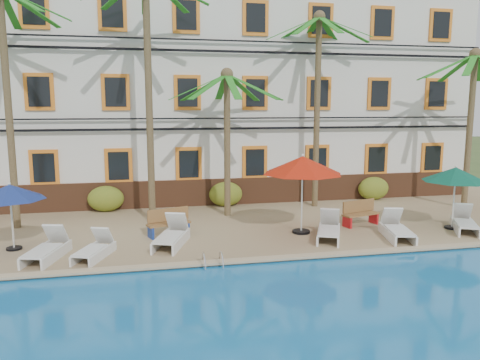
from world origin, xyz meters
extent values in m
plane|color=#384C23|center=(0.00, 0.00, 0.00)|extent=(100.00, 100.00, 0.00)
cube|color=tan|center=(0.00, 5.00, 0.12)|extent=(30.00, 12.00, 0.25)
cube|color=tan|center=(0.00, -0.90, 0.28)|extent=(30.00, 0.35, 0.06)
cube|color=silver|center=(0.00, 10.00, 5.25)|extent=(25.00, 6.00, 10.00)
cube|color=brown|center=(0.00, 6.94, 0.85)|extent=(25.00, 0.12, 1.20)
cube|color=orange|center=(-7.50, 6.95, 2.15)|extent=(1.15, 0.10, 1.50)
cube|color=black|center=(-7.50, 6.90, 2.15)|extent=(0.85, 0.04, 1.20)
cube|color=orange|center=(-4.50, 6.95, 2.15)|extent=(1.15, 0.10, 1.50)
cube|color=black|center=(-4.50, 6.90, 2.15)|extent=(0.85, 0.04, 1.20)
cube|color=orange|center=(-1.50, 6.95, 2.15)|extent=(1.15, 0.10, 1.50)
cube|color=black|center=(-1.50, 6.90, 2.15)|extent=(0.85, 0.04, 1.20)
cube|color=orange|center=(1.50, 6.95, 2.15)|extent=(1.15, 0.10, 1.50)
cube|color=black|center=(1.50, 6.90, 2.15)|extent=(0.85, 0.04, 1.20)
cube|color=orange|center=(4.50, 6.95, 2.15)|extent=(1.15, 0.10, 1.50)
cube|color=black|center=(4.50, 6.90, 2.15)|extent=(0.85, 0.04, 1.20)
cube|color=orange|center=(7.50, 6.95, 2.15)|extent=(1.15, 0.10, 1.50)
cube|color=black|center=(7.50, 6.90, 2.15)|extent=(0.85, 0.04, 1.20)
cube|color=orange|center=(10.50, 6.95, 2.15)|extent=(1.15, 0.10, 1.50)
cube|color=black|center=(10.50, 6.90, 2.15)|extent=(0.85, 0.04, 1.20)
cube|color=orange|center=(-7.50, 6.95, 5.25)|extent=(1.15, 0.10, 1.50)
cube|color=black|center=(-7.50, 6.90, 5.25)|extent=(0.85, 0.04, 1.20)
cube|color=orange|center=(-4.50, 6.95, 5.25)|extent=(1.15, 0.10, 1.50)
cube|color=black|center=(-4.50, 6.90, 5.25)|extent=(0.85, 0.04, 1.20)
cube|color=orange|center=(-1.50, 6.95, 5.25)|extent=(1.15, 0.10, 1.50)
cube|color=black|center=(-1.50, 6.90, 5.25)|extent=(0.85, 0.04, 1.20)
cube|color=orange|center=(1.50, 6.95, 5.25)|extent=(1.15, 0.10, 1.50)
cube|color=black|center=(1.50, 6.90, 5.25)|extent=(0.85, 0.04, 1.20)
cube|color=orange|center=(4.50, 6.95, 5.25)|extent=(1.15, 0.10, 1.50)
cube|color=black|center=(4.50, 6.90, 5.25)|extent=(0.85, 0.04, 1.20)
cube|color=orange|center=(7.50, 6.95, 5.25)|extent=(1.15, 0.10, 1.50)
cube|color=black|center=(7.50, 6.90, 5.25)|extent=(0.85, 0.04, 1.20)
cube|color=orange|center=(10.50, 6.95, 5.25)|extent=(1.15, 0.10, 1.50)
cube|color=black|center=(10.50, 6.90, 5.25)|extent=(0.85, 0.04, 1.20)
cube|color=orange|center=(-7.50, 6.95, 8.45)|extent=(1.15, 0.10, 1.50)
cube|color=black|center=(-7.50, 6.90, 8.45)|extent=(0.85, 0.04, 1.20)
cube|color=orange|center=(-4.50, 6.95, 8.45)|extent=(1.15, 0.10, 1.50)
cube|color=black|center=(-4.50, 6.90, 8.45)|extent=(0.85, 0.04, 1.20)
cube|color=orange|center=(-1.50, 6.95, 8.45)|extent=(1.15, 0.10, 1.50)
cube|color=black|center=(-1.50, 6.90, 8.45)|extent=(0.85, 0.04, 1.20)
cube|color=orange|center=(1.50, 6.95, 8.45)|extent=(1.15, 0.10, 1.50)
cube|color=black|center=(1.50, 6.90, 8.45)|extent=(0.85, 0.04, 1.20)
cube|color=orange|center=(4.50, 6.95, 8.45)|extent=(1.15, 0.10, 1.50)
cube|color=black|center=(4.50, 6.90, 8.45)|extent=(0.85, 0.04, 1.20)
cube|color=orange|center=(7.50, 6.95, 8.45)|extent=(1.15, 0.10, 1.50)
cube|color=black|center=(7.50, 6.90, 8.45)|extent=(0.85, 0.04, 1.20)
cube|color=orange|center=(10.50, 6.95, 8.45)|extent=(1.15, 0.10, 1.50)
cube|color=black|center=(10.50, 6.90, 8.45)|extent=(0.85, 0.04, 1.20)
cube|color=black|center=(0.00, 6.80, 3.70)|extent=(25.00, 0.08, 0.10)
cube|color=black|center=(0.00, 6.80, 4.15)|extent=(25.00, 0.08, 0.06)
cube|color=black|center=(0.00, 6.80, 7.00)|extent=(25.00, 0.08, 0.10)
cube|color=black|center=(0.00, 6.80, 7.45)|extent=(25.00, 0.08, 0.06)
cylinder|color=brown|center=(-8.08, 4.50, 4.45)|extent=(0.26, 0.26, 8.40)
cube|color=#1D761C|center=(-8.08, 5.64, 8.15)|extent=(0.28, 2.30, 1.03)
cube|color=#1D761C|center=(-6.94, 4.50, 8.15)|extent=(2.30, 0.28, 1.03)
cube|color=#1D761C|center=(-7.27, 5.31, 8.15)|extent=(1.83, 1.83, 1.03)
cylinder|color=brown|center=(-3.18, 4.43, 4.82)|extent=(0.26, 0.26, 9.13)
cylinder|color=brown|center=(-0.14, 4.89, 3.08)|extent=(0.26, 0.26, 5.67)
sphere|color=brown|center=(-0.14, 4.89, 5.92)|extent=(0.50, 0.50, 0.50)
cube|color=#1D761C|center=(-0.14, 6.03, 5.41)|extent=(0.28, 2.30, 1.03)
cube|color=#1D761C|center=(-0.95, 5.70, 5.41)|extent=(1.83, 1.83, 1.03)
cube|color=#1D761C|center=(-1.29, 4.89, 5.41)|extent=(2.30, 0.28, 1.03)
cube|color=#1D761C|center=(-0.95, 4.08, 5.41)|extent=(1.83, 1.83, 1.03)
cube|color=#1D761C|center=(-0.14, 3.74, 5.41)|extent=(0.28, 2.30, 1.03)
cube|color=#1D761C|center=(0.67, 4.08, 5.41)|extent=(1.83, 1.83, 1.03)
cube|color=#1D761C|center=(1.00, 4.89, 5.41)|extent=(2.30, 0.28, 1.03)
cube|color=#1D761C|center=(0.67, 5.70, 5.41)|extent=(1.83, 1.83, 1.03)
cylinder|color=brown|center=(4.01, 5.86, 4.33)|extent=(0.26, 0.26, 8.16)
sphere|color=brown|center=(4.01, 5.86, 8.41)|extent=(0.50, 0.50, 0.50)
cube|color=#1D761C|center=(4.01, 7.00, 7.91)|extent=(0.28, 2.30, 1.03)
cube|color=#1D761C|center=(3.20, 6.67, 7.91)|extent=(1.83, 1.83, 1.03)
cube|color=#1D761C|center=(2.86, 5.86, 7.91)|extent=(2.30, 0.28, 1.03)
cube|color=#1D761C|center=(3.20, 5.05, 7.91)|extent=(1.83, 1.83, 1.03)
cube|color=#1D761C|center=(4.01, 4.71, 7.91)|extent=(0.28, 2.30, 1.03)
cube|color=#1D761C|center=(4.82, 5.05, 7.91)|extent=(1.83, 1.83, 1.03)
cube|color=#1D761C|center=(5.15, 5.86, 7.91)|extent=(2.30, 0.28, 1.03)
cube|color=#1D761C|center=(4.82, 6.67, 7.91)|extent=(1.83, 1.83, 1.03)
cylinder|color=brown|center=(10.28, 4.11, 3.54)|extent=(0.26, 0.26, 6.58)
sphere|color=brown|center=(10.28, 4.11, 6.83)|extent=(0.50, 0.50, 0.50)
cube|color=#1D761C|center=(10.28, 5.25, 6.32)|extent=(0.28, 2.30, 1.03)
cube|color=#1D761C|center=(9.47, 4.92, 6.32)|extent=(1.83, 1.83, 1.03)
cube|color=#1D761C|center=(9.13, 4.11, 6.32)|extent=(2.30, 0.28, 1.03)
cube|color=#1D761C|center=(9.47, 3.30, 6.32)|extent=(1.83, 1.83, 1.03)
cube|color=#1D761C|center=(11.09, 4.92, 6.32)|extent=(1.83, 1.83, 1.03)
ellipsoid|color=#1B5919|center=(-5.07, 6.60, 0.80)|extent=(1.50, 0.90, 1.10)
ellipsoid|color=#1B5919|center=(0.09, 6.60, 0.80)|extent=(1.50, 0.90, 1.10)
ellipsoid|color=#1B5919|center=(7.24, 6.60, 0.80)|extent=(1.50, 0.90, 1.10)
cylinder|color=black|center=(-7.51, 1.69, 0.28)|extent=(0.48, 0.48, 0.07)
cylinder|color=silver|center=(-7.51, 1.69, 1.27)|extent=(0.06, 0.06, 2.04)
cone|color=navy|center=(-7.51, 1.69, 2.08)|extent=(2.13, 2.13, 0.47)
sphere|color=silver|center=(-7.51, 1.69, 2.33)|extent=(0.10, 0.10, 0.10)
cylinder|color=black|center=(1.92, 1.68, 0.29)|extent=(0.63, 0.63, 0.09)
cylinder|color=silver|center=(1.92, 1.68, 1.60)|extent=(0.06, 0.06, 2.70)
cone|color=#B41E0A|center=(1.92, 1.68, 2.66)|extent=(2.81, 2.81, 0.62)
sphere|color=silver|center=(1.92, 1.68, 3.00)|extent=(0.10, 0.10, 0.10)
cylinder|color=black|center=(7.51, 1.11, 0.29)|extent=(0.52, 0.52, 0.07)
cylinder|color=silver|center=(7.51, 1.11, 1.37)|extent=(0.06, 0.06, 2.24)
cone|color=#094C39|center=(7.51, 1.11, 2.26)|extent=(2.33, 2.33, 0.51)
sphere|color=silver|center=(7.51, 1.11, 2.54)|extent=(0.10, 0.10, 0.10)
cube|color=silver|center=(-6.39, 0.21, 0.59)|extent=(0.97, 1.50, 0.06)
cube|color=silver|center=(-6.14, 1.13, 0.83)|extent=(0.75, 0.66, 0.69)
cube|color=silver|center=(-6.63, 0.55, 0.41)|extent=(0.57, 1.91, 0.32)
cube|color=silver|center=(-6.01, 0.38, 0.41)|extent=(0.57, 1.91, 0.32)
cube|color=silver|center=(-5.06, 0.08, 0.55)|extent=(0.97, 1.35, 0.06)
cube|color=silver|center=(-4.75, 0.87, 0.77)|extent=(0.69, 0.63, 0.61)
cube|color=silver|center=(-5.24, 0.40, 0.39)|extent=(0.69, 1.64, 0.28)
cube|color=silver|center=(-4.71, 0.20, 0.39)|extent=(0.69, 1.64, 0.28)
cube|color=silver|center=(-2.76, 0.80, 0.61)|extent=(1.12, 1.59, 0.07)
cube|color=silver|center=(-2.43, 1.75, 0.86)|extent=(0.81, 0.73, 0.73)
cube|color=silver|center=(-2.99, 1.18, 0.42)|extent=(0.75, 1.97, 0.34)
cube|color=silver|center=(-2.35, 0.96, 0.42)|extent=(0.75, 1.97, 0.34)
cube|color=silver|center=(2.47, 0.53, 0.60)|extent=(1.17, 1.55, 0.07)
cube|color=silver|center=(2.87, 1.41, 0.85)|extent=(0.81, 0.74, 0.70)
cube|color=silver|center=(2.28, 0.91, 0.41)|extent=(0.89, 1.85, 0.33)
cube|color=silver|center=(2.87, 0.64, 0.41)|extent=(0.89, 1.85, 0.33)
cube|color=silver|center=(4.78, 0.07, 0.60)|extent=(0.97, 1.54, 0.07)
cube|color=silver|center=(5.01, 1.03, 0.85)|extent=(0.76, 0.67, 0.71)
cube|color=silver|center=(4.52, 0.41, 0.41)|extent=(0.54, 1.99, 0.33)
cube|color=silver|center=(5.16, 0.26, 0.41)|extent=(0.54, 1.99, 0.33)
cube|color=silver|center=(7.59, 0.46, 0.59)|extent=(1.21, 1.52, 0.06)
cube|color=silver|center=(8.04, 1.31, 0.83)|extent=(0.80, 0.75, 0.69)
cube|color=silver|center=(7.44, 0.85, 0.41)|extent=(0.97, 1.77, 0.32)
cube|color=silver|center=(8.00, 0.55, 0.41)|extent=(0.97, 1.77, 0.32)
cube|color=olive|center=(-2.68, 2.27, 0.68)|extent=(1.57, 0.91, 0.06)
cube|color=olive|center=(-2.75, 2.48, 0.95)|extent=(1.44, 0.54, 0.45)
cube|color=navy|center=(-3.29, 2.06, 0.45)|extent=(0.22, 0.45, 0.40)
cube|color=navy|center=(-2.06, 2.48, 0.45)|extent=(0.22, 0.45, 0.40)
cube|color=olive|center=(4.45, 2.22, 0.68)|extent=(1.57, 0.85, 0.06)
cube|color=olive|center=(4.39, 2.43, 0.95)|extent=(1.46, 0.48, 0.45)
cube|color=red|center=(3.82, 2.04, 0.45)|extent=(0.20, 0.45, 0.40)
cube|color=red|center=(5.07, 2.41, 0.45)|extent=(0.20, 0.45, 0.40)
torus|color=silver|center=(-1.90, -1.00, 0.25)|extent=(0.04, 0.74, 0.74)
torus|color=silver|center=(-1.40, -1.00, 0.25)|extent=(0.04, 0.74, 0.74)
camera|label=1|loc=(-3.48, -13.55, 4.69)|focal=35.00mm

